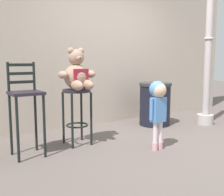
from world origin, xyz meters
TOP-DOWN VIEW (x-y plane):
  - ground_plane at (0.00, 0.00)m, footprint 24.00×24.00m
  - building_wall at (0.00, 1.82)m, footprint 6.55×0.30m
  - bar_stool_with_teddy at (-1.08, 0.74)m, footprint 0.38×0.38m
  - teddy_bear at (-1.08, 0.71)m, footprint 0.53×0.48m
  - child_walking at (-0.33, -0.07)m, footprint 0.29×0.23m
  - trash_bin at (0.63, 1.00)m, footprint 0.59×0.59m
  - lamppost at (1.45, 0.52)m, footprint 0.30×0.30m
  - bar_chair_empty at (-1.81, 0.67)m, footprint 0.37×0.37m

SIDE VIEW (x-z plane):
  - ground_plane at x=0.00m, z-range 0.00..0.00m
  - trash_bin at x=0.63m, z-range 0.00..0.78m
  - bar_stool_with_teddy at x=-1.08m, z-range 0.16..0.94m
  - child_walking at x=-0.33m, z-range 0.20..1.11m
  - bar_chair_empty at x=-1.81m, z-range 0.11..1.26m
  - teddy_bear at x=-1.08m, z-range 0.70..1.27m
  - lamppost at x=1.45m, z-range -0.29..2.40m
  - building_wall at x=0.00m, z-range 0.00..3.87m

